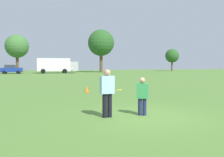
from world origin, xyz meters
TOP-DOWN VIEW (x-y plane):
  - ground_plane at (0.00, 0.00)m, footprint 142.81×142.81m
  - player_thrower at (-1.44, 0.10)m, footprint 0.52×0.32m
  - player_defender at (-0.05, 0.09)m, footprint 0.51×0.40m
  - frisbee at (-0.95, 0.33)m, footprint 0.27×0.27m
  - traffic_cone at (-0.94, 8.14)m, footprint 0.32×0.32m
  - parked_car_center at (-10.76, 43.93)m, footprint 4.21×2.23m
  - box_truck at (-1.70, 44.50)m, footprint 8.51×3.04m
  - bystander_sideline_watcher at (0.99, 38.86)m, footprint 0.40×0.50m
  - tree_east_birch at (-10.61, 52.98)m, footprint 5.53×5.53m
  - tree_east_oak at (8.78, 47.77)m, footprint 6.24×6.24m
  - tree_far_east_pine at (30.01, 52.06)m, footprint 3.80×3.80m

SIDE VIEW (x-z plane):
  - ground_plane at x=0.00m, z-range 0.00..0.00m
  - traffic_cone at x=-0.94m, z-range -0.01..0.47m
  - player_defender at x=-0.05m, z-range 0.08..1.55m
  - bystander_sideline_watcher at x=0.99m, z-range 0.10..1.69m
  - parked_car_center at x=-10.76m, z-range 0.01..1.83m
  - frisbee at x=-0.95m, z-range 0.95..1.03m
  - player_thrower at x=-1.44m, z-range 0.11..1.90m
  - box_truck at x=-1.70m, z-range 0.16..3.34m
  - tree_far_east_pine at x=30.01m, z-range 1.16..7.33m
  - tree_east_birch at x=-10.61m, z-range 1.69..10.68m
  - tree_east_oak at x=8.78m, z-range 1.91..12.05m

